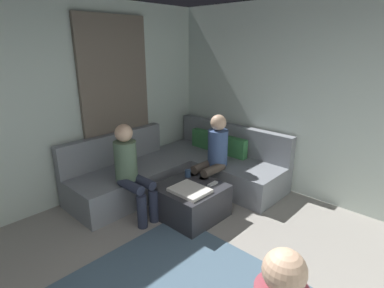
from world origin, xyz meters
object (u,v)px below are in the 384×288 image
(coffee_mug, at_px, (188,173))
(person_on_couch_back, at_px, (213,154))
(sectional_couch, at_px, (182,169))
(ottoman, at_px, (191,201))
(game_remote, at_px, (213,184))
(person_on_couch_side, at_px, (131,168))

(coffee_mug, distance_m, person_on_couch_back, 0.46)
(sectional_couch, bearing_deg, person_on_couch_back, 5.50)
(sectional_couch, distance_m, coffee_mug, 0.62)
(ottoman, bearing_deg, person_on_couch_back, 101.65)
(game_remote, distance_m, person_on_couch_side, 1.04)
(coffee_mug, bearing_deg, person_on_couch_side, -115.72)
(game_remote, bearing_deg, person_on_couch_side, -135.38)
(person_on_couch_back, relative_size, person_on_couch_side, 1.00)
(person_on_couch_back, distance_m, person_on_couch_side, 1.17)
(coffee_mug, relative_size, person_on_couch_side, 0.08)
(person_on_couch_side, bearing_deg, game_remote, 134.62)
(coffee_mug, height_order, game_remote, coffee_mug)
(sectional_couch, distance_m, person_on_couch_back, 0.69)
(ottoman, distance_m, person_on_couch_side, 0.86)
(sectional_couch, relative_size, game_remote, 17.00)
(coffee_mug, distance_m, person_on_couch_side, 0.77)
(sectional_couch, bearing_deg, coffee_mug, -36.80)
(game_remote, bearing_deg, coffee_mug, -174.29)
(person_on_couch_back, bearing_deg, coffee_mug, 76.47)
(ottoman, xyz_separation_m, person_on_couch_side, (-0.55, -0.50, 0.45))
(ottoman, relative_size, person_on_couch_side, 0.63)
(ottoman, height_order, game_remote, game_remote)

